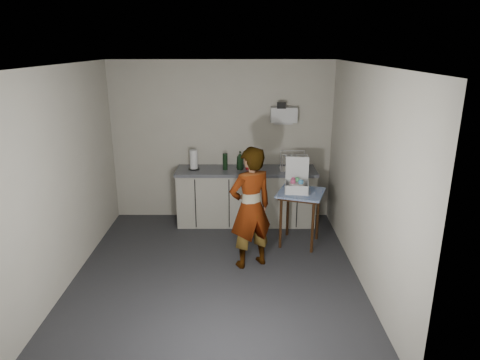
{
  "coord_description": "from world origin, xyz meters",
  "views": [
    {
      "loc": [
        0.3,
        -4.88,
        2.81
      ],
      "look_at": [
        0.3,
        0.45,
        1.13
      ],
      "focal_mm": 32.0,
      "sensor_mm": 36.0,
      "label": 1
    }
  ],
  "objects_px": {
    "kitchen_counter": "(246,198)",
    "soap_bottle": "(240,160)",
    "paper_towel": "(194,160)",
    "side_table": "(301,199)",
    "dish_rack": "(293,166)",
    "standing_man": "(251,208)",
    "dark_bottle": "(225,162)",
    "bakery_box": "(297,184)",
    "soda_can": "(247,166)"
  },
  "relations": [
    {
      "from": "kitchen_counter",
      "to": "soap_bottle",
      "type": "height_order",
      "value": "soap_bottle"
    },
    {
      "from": "paper_towel",
      "to": "side_table",
      "type": "bearing_deg",
      "value": -26.49
    },
    {
      "from": "kitchen_counter",
      "to": "side_table",
      "type": "bearing_deg",
      "value": -46.06
    },
    {
      "from": "side_table",
      "to": "dish_rack",
      "type": "xyz_separation_m",
      "value": [
        -0.04,
        0.74,
        0.28
      ]
    },
    {
      "from": "soap_bottle",
      "to": "paper_towel",
      "type": "height_order",
      "value": "paper_towel"
    },
    {
      "from": "standing_man",
      "to": "dark_bottle",
      "type": "relative_size",
      "value": 6.14
    },
    {
      "from": "side_table",
      "to": "bakery_box",
      "type": "distance_m",
      "value": 0.22
    },
    {
      "from": "dish_rack",
      "to": "bakery_box",
      "type": "height_order",
      "value": "bakery_box"
    },
    {
      "from": "standing_man",
      "to": "paper_towel",
      "type": "bearing_deg",
      "value": -85.5
    },
    {
      "from": "dark_bottle",
      "to": "bakery_box",
      "type": "height_order",
      "value": "bakery_box"
    },
    {
      "from": "kitchen_counter",
      "to": "dark_bottle",
      "type": "height_order",
      "value": "dark_bottle"
    },
    {
      "from": "paper_towel",
      "to": "kitchen_counter",
      "type": "bearing_deg",
      "value": -0.01
    },
    {
      "from": "soap_bottle",
      "to": "soda_can",
      "type": "xyz_separation_m",
      "value": [
        0.12,
        0.02,
        -0.09
      ]
    },
    {
      "from": "soap_bottle",
      "to": "paper_towel",
      "type": "xyz_separation_m",
      "value": [
        -0.74,
        0.01,
        0.0
      ]
    },
    {
      "from": "soda_can",
      "to": "dish_rack",
      "type": "bearing_deg",
      "value": -5.6
    },
    {
      "from": "dark_bottle",
      "to": "side_table",
      "type": "bearing_deg",
      "value": -35.51
    },
    {
      "from": "kitchen_counter",
      "to": "side_table",
      "type": "relative_size",
      "value": 2.78
    },
    {
      "from": "side_table",
      "to": "soap_bottle",
      "type": "distance_m",
      "value": 1.23
    },
    {
      "from": "side_table",
      "to": "paper_towel",
      "type": "bearing_deg",
      "value": 172.21
    },
    {
      "from": "kitchen_counter",
      "to": "standing_man",
      "type": "height_order",
      "value": "standing_man"
    },
    {
      "from": "soda_can",
      "to": "dish_rack",
      "type": "relative_size",
      "value": 0.27
    },
    {
      "from": "standing_man",
      "to": "dish_rack",
      "type": "xyz_separation_m",
      "value": [
        0.7,
        1.39,
        0.17
      ]
    },
    {
      "from": "kitchen_counter",
      "to": "dish_rack",
      "type": "relative_size",
      "value": 5.28
    },
    {
      "from": "dark_bottle",
      "to": "dish_rack",
      "type": "distance_m",
      "value": 1.08
    },
    {
      "from": "side_table",
      "to": "soap_bottle",
      "type": "relative_size",
      "value": 2.69
    },
    {
      "from": "dish_rack",
      "to": "side_table",
      "type": "bearing_deg",
      "value": -87.29
    },
    {
      "from": "dish_rack",
      "to": "bakery_box",
      "type": "bearing_deg",
      "value": -91.99
    },
    {
      "from": "dark_bottle",
      "to": "soda_can",
      "type": "bearing_deg",
      "value": 3.71
    },
    {
      "from": "kitchen_counter",
      "to": "bakery_box",
      "type": "bearing_deg",
      "value": -46.93
    },
    {
      "from": "kitchen_counter",
      "to": "paper_towel",
      "type": "distance_m",
      "value": 1.05
    },
    {
      "from": "soda_can",
      "to": "dish_rack",
      "type": "xyz_separation_m",
      "value": [
        0.72,
        -0.07,
        0.01
      ]
    },
    {
      "from": "soap_bottle",
      "to": "paper_towel",
      "type": "relative_size",
      "value": 0.93
    },
    {
      "from": "side_table",
      "to": "standing_man",
      "type": "distance_m",
      "value": 0.99
    },
    {
      "from": "standing_man",
      "to": "kitchen_counter",
      "type": "bearing_deg",
      "value": -115.06
    },
    {
      "from": "side_table",
      "to": "soda_can",
      "type": "xyz_separation_m",
      "value": [
        -0.75,
        0.81,
        0.27
      ]
    },
    {
      "from": "bakery_box",
      "to": "side_table",
      "type": "bearing_deg",
      "value": -26.41
    },
    {
      "from": "soda_can",
      "to": "paper_towel",
      "type": "xyz_separation_m",
      "value": [
        -0.86,
        -0.01,
        0.09
      ]
    },
    {
      "from": "soda_can",
      "to": "side_table",
      "type": "bearing_deg",
      "value": -47.17
    },
    {
      "from": "standing_man",
      "to": "soap_bottle",
      "type": "xyz_separation_m",
      "value": [
        -0.14,
        1.44,
        0.25
      ]
    },
    {
      "from": "side_table",
      "to": "dark_bottle",
      "type": "xyz_separation_m",
      "value": [
        -1.11,
        0.79,
        0.34
      ]
    },
    {
      "from": "kitchen_counter",
      "to": "soda_can",
      "type": "distance_m",
      "value": 0.54
    },
    {
      "from": "standing_man",
      "to": "paper_towel",
      "type": "relative_size",
      "value": 5.06
    },
    {
      "from": "dark_bottle",
      "to": "paper_towel",
      "type": "distance_m",
      "value": 0.5
    },
    {
      "from": "soap_bottle",
      "to": "dish_rack",
      "type": "relative_size",
      "value": 0.71
    },
    {
      "from": "bakery_box",
      "to": "dark_bottle",
      "type": "bearing_deg",
      "value": 151.08
    },
    {
      "from": "paper_towel",
      "to": "dark_bottle",
      "type": "bearing_deg",
      "value": -1.28
    },
    {
      "from": "kitchen_counter",
      "to": "dish_rack",
      "type": "height_order",
      "value": "dish_rack"
    },
    {
      "from": "kitchen_counter",
      "to": "soda_can",
      "type": "relative_size",
      "value": 19.24
    },
    {
      "from": "paper_towel",
      "to": "bakery_box",
      "type": "distance_m",
      "value": 1.74
    },
    {
      "from": "dish_rack",
      "to": "bakery_box",
      "type": "distance_m",
      "value": 0.71
    }
  ]
}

